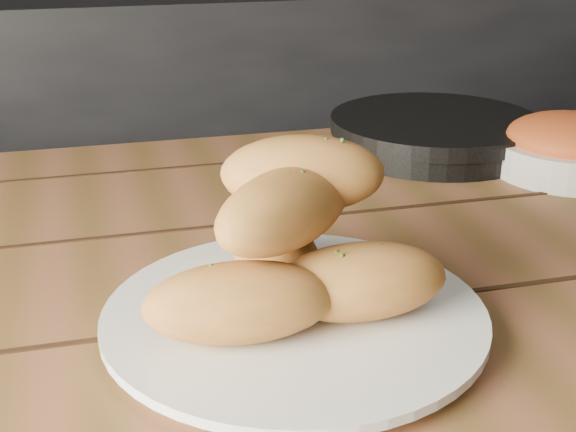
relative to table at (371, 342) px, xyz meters
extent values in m
cube|color=black|center=(0.59, 0.99, -0.20)|extent=(2.80, 0.60, 0.90)
cube|color=brown|center=(0.00, 0.00, 0.08)|extent=(1.50, 0.85, 0.04)
cylinder|color=white|center=(-0.11, -0.12, 0.11)|extent=(0.27, 0.27, 0.01)
cylinder|color=white|center=(-0.11, -0.12, 0.11)|extent=(0.30, 0.30, 0.01)
ellipsoid|color=#BF6E35|center=(-0.16, -0.16, 0.15)|extent=(0.15, 0.08, 0.06)
ellipsoid|color=#BF6E35|center=(-0.07, -0.15, 0.15)|extent=(0.14, 0.07, 0.06)
ellipsoid|color=#BF6E35|center=(-0.12, -0.07, 0.15)|extent=(0.08, 0.14, 0.06)
ellipsoid|color=#BF6E35|center=(-0.12, -0.13, 0.21)|extent=(0.15, 0.13, 0.06)
ellipsoid|color=#BF6E35|center=(-0.10, -0.10, 0.22)|extent=(0.14, 0.09, 0.06)
cylinder|color=black|center=(0.19, 0.29, 0.12)|extent=(0.27, 0.27, 0.03)
cylinder|color=black|center=(0.19, 0.29, 0.14)|extent=(0.28, 0.28, 0.02)
cube|color=black|center=(0.40, 0.28, 0.13)|extent=(0.14, 0.03, 0.01)
cylinder|color=white|center=(0.31, 0.16, 0.12)|extent=(0.18, 0.18, 0.04)
ellipsoid|color=orange|center=(0.31, 0.16, 0.15)|extent=(0.16, 0.16, 0.05)
camera|label=1|loc=(-0.26, -0.66, 0.42)|focal=50.00mm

